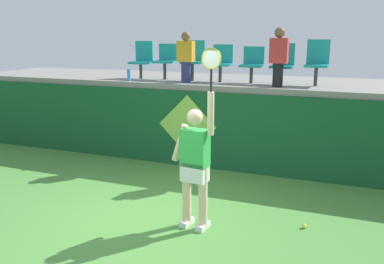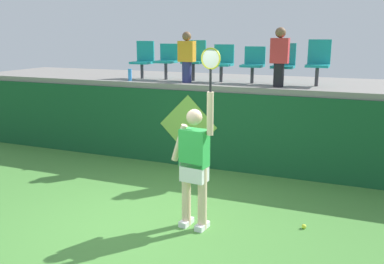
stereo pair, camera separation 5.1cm
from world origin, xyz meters
name	(u,v)px [view 1 (the left image)]	position (x,y,z in m)	size (l,w,h in m)	color
ground_plane	(143,223)	(0.00, 0.00, 0.00)	(40.00, 40.00, 0.00)	#478438
court_back_wall	(209,130)	(0.00, 2.88, 0.79)	(12.85, 0.20, 1.59)	#144C28
spectator_platform	(228,82)	(0.00, 4.15, 1.65)	(12.85, 2.63, 0.12)	gray
tennis_player	(195,162)	(0.75, 0.18, 0.98)	(0.75, 0.31, 2.54)	white
tennis_ball	(304,226)	(2.22, 0.71, 0.03)	(0.07, 0.07, 0.07)	#D1E533
water_bottle	(129,75)	(-1.93, 3.04, 1.84)	(0.08, 0.08, 0.26)	#338CE5
stadium_chair_0	(142,58)	(-1.92, 3.65, 2.16)	(0.44, 0.42, 0.85)	#38383D
stadium_chair_1	(166,59)	(-1.31, 3.64, 2.16)	(0.44, 0.42, 0.79)	#38383D
stadium_chair_2	(194,58)	(-0.64, 3.65, 2.19)	(0.44, 0.42, 0.87)	#38383D
stadium_chair_3	(222,61)	(0.00, 3.65, 2.14)	(0.44, 0.42, 0.79)	#38383D
stadium_chair_4	(252,63)	(0.68, 3.64, 2.13)	(0.44, 0.42, 0.75)	#38383D
stadium_chair_5	(283,62)	(1.30, 3.65, 2.15)	(0.44, 0.42, 0.82)	#38383D
stadium_chair_6	(317,61)	(1.98, 3.66, 2.20)	(0.44, 0.42, 0.90)	#38383D
spectator_0	(279,56)	(1.30, 3.18, 2.30)	(0.34, 0.20, 1.13)	black
spectator_1	(186,56)	(-0.64, 3.21, 2.26)	(0.34, 0.20, 1.05)	navy
wall_signage_mount	(187,166)	(-0.43, 2.78, 0.00)	(1.27, 0.01, 1.51)	#144C28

